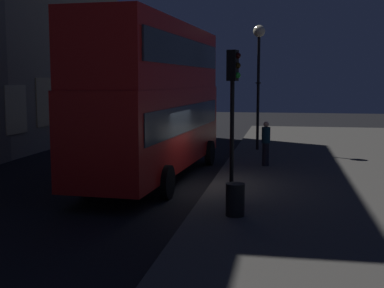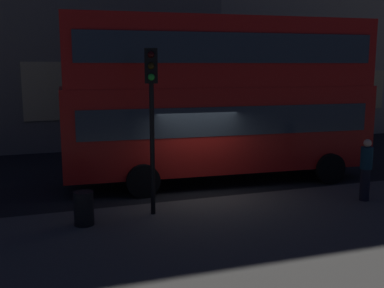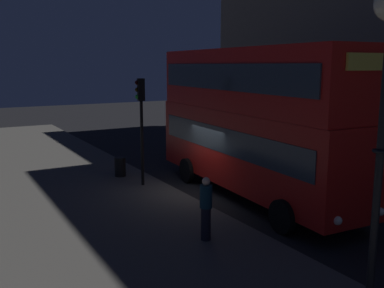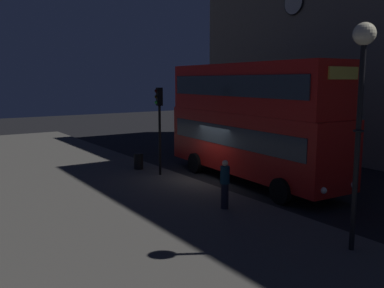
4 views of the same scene
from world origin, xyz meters
name	(u,v)px [view 3 (image 3 of 4)]	position (x,y,z in m)	size (l,w,h in m)	color
ground_plane	(203,193)	(0.00, 0.00, 0.00)	(80.00, 80.00, 0.00)	black
sidewalk_slab	(53,217)	(0.00, -5.61, 0.06)	(44.00, 9.66, 0.12)	#4C4944
building_with_clock	(360,26)	(-3.80, 12.80, 7.03)	(15.89, 8.76, 14.05)	gray
double_decker_bus	(252,116)	(1.20, 1.34, 3.02)	(10.46, 3.19, 5.40)	red
traffic_light_near_kerb	(141,109)	(-1.86, -1.69, 3.13)	(0.37, 0.39, 4.20)	black
pedestrian	(206,208)	(4.11, -2.42, 1.03)	(0.34, 0.34, 1.76)	black
litter_bin	(120,167)	(-3.63, -1.95, 0.53)	(0.48, 0.48, 0.82)	black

